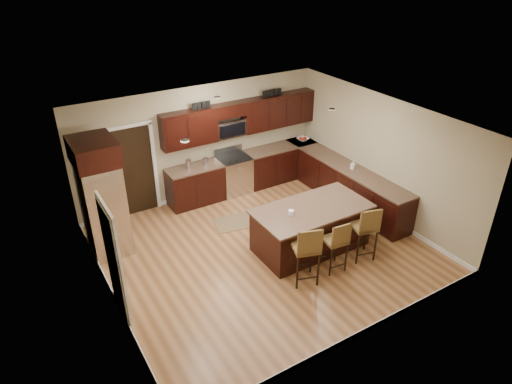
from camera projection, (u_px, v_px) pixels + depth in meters
floor at (263, 249)px, 9.22m from camera, size 6.00×6.00×0.00m
ceiling at (265, 123)px, 7.92m from camera, size 6.00×6.00×0.00m
wall_back at (201, 143)px, 10.63m from camera, size 6.00×0.00×6.00m
wall_left at (103, 238)px, 7.21m from camera, size 0.00×5.50×5.50m
wall_right at (380, 157)px, 9.94m from camera, size 0.00×5.50×5.50m
base_cabinets at (299, 179)px, 10.95m from camera, size 4.02×3.96×0.92m
upper_cabinets at (243, 117)px, 10.75m from camera, size 4.00×0.33×0.80m
range at (234, 174)px, 11.14m from camera, size 0.76×0.64×1.11m
microwave at (230, 128)px, 10.70m from camera, size 0.76×0.31×0.40m
doorway at (134, 171)px, 10.02m from camera, size 0.85×0.03×2.06m
pantry_door at (113, 264)px, 7.15m from camera, size 0.03×0.80×2.04m
letter_decor at (238, 99)px, 10.46m from camera, size 2.20×0.03×0.15m
island at (311, 229)px, 9.09m from camera, size 2.29×1.20×0.92m
stool_left at (307, 249)px, 7.96m from camera, size 0.57×0.57×1.21m
stool_mid at (337, 241)px, 8.32m from camera, size 0.44×0.44×1.07m
stool_right at (366, 227)px, 8.61m from camera, size 0.53×0.53×1.16m
refrigerator at (102, 196)px, 8.69m from camera, size 0.79×1.01×2.35m
floor_mat at (237, 222)px, 10.11m from camera, size 1.07×0.80×0.01m
fruit_bowl at (303, 139)px, 11.84m from camera, size 0.39×0.39×0.08m
soap_bottle at (353, 165)px, 10.32m from camera, size 0.11×0.12×0.21m
canister_tall at (188, 164)px, 10.34m from camera, size 0.12×0.12×0.23m
canister_short at (205, 161)px, 10.55m from camera, size 0.11×0.11×0.17m
island_jar at (291, 213)px, 8.60m from camera, size 0.10×0.10×0.10m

